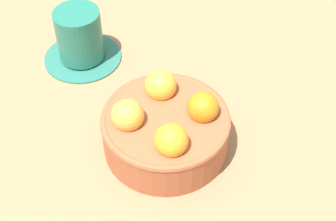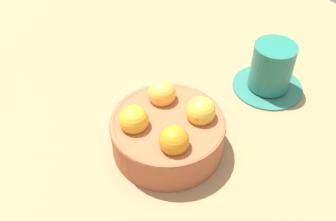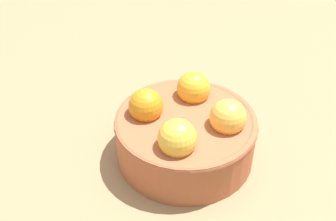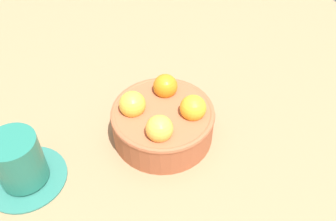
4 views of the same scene
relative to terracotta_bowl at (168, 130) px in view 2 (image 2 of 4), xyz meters
The scene contains 3 objects.
ground_plane 5.64cm from the terracotta_bowl, 114.74° to the left, with size 140.85×113.59×3.88cm, color #997551.
terracotta_bowl is the anchor object (origin of this frame).
coffee_cup 22.41cm from the terracotta_bowl, 87.52° to the right, with size 12.23×12.23×8.73cm.
Camera 2 is at (-31.90, 22.95, 45.77)cm, focal length 42.43 mm.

